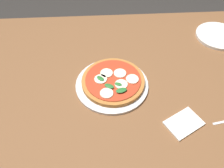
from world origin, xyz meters
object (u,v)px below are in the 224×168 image
(plate_white, at_px, (219,36))
(dining_table, at_px, (122,96))
(pizza, at_px, (113,81))
(napkin, at_px, (184,123))
(serving_tray, at_px, (112,85))

(plate_white, bearing_deg, dining_table, -150.69)
(pizza, xyz_separation_m, plate_white, (0.57, 0.30, -0.02))
(plate_white, relative_size, napkin, 1.78)
(dining_table, xyz_separation_m, serving_tray, (-0.05, -0.01, 0.09))
(dining_table, height_order, napkin, napkin)
(dining_table, xyz_separation_m, napkin, (0.21, -0.21, 0.09))
(dining_table, bearing_deg, plate_white, 29.31)
(pizza, distance_m, napkin, 0.32)
(dining_table, height_order, plate_white, plate_white)
(pizza, bearing_deg, dining_table, 5.41)
(plate_white, bearing_deg, pizza, -152.18)
(serving_tray, height_order, plate_white, plate_white)
(dining_table, bearing_deg, pizza, -174.59)
(napkin, bearing_deg, dining_table, 134.55)
(pizza, xyz_separation_m, napkin, (0.25, -0.21, -0.02))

